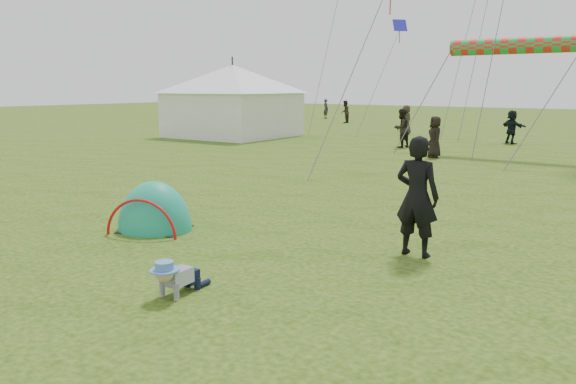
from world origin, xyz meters
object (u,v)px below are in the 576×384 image
Objects in this scene: event_marquee at (233,98)px; crawling_toddler at (175,276)px; standing_adult at (417,196)px; popup_tent at (155,230)px.

crawling_toddler is at bearing -52.57° from event_marquee.
popup_tent is at bearing 15.38° from standing_adult.
popup_tent is 20.51m from event_marquee.
crawling_toddler is 4.02m from standing_adult.
event_marquee is (-12.36, 16.23, 2.06)m from popup_tent.
crawling_toddler is 23.94m from event_marquee.
popup_tent is 0.97× the size of standing_adult.
event_marquee is at bearing 125.25° from crawling_toddler.
popup_tent is 4.98m from standing_adult.
standing_adult reaches higher than popup_tent.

